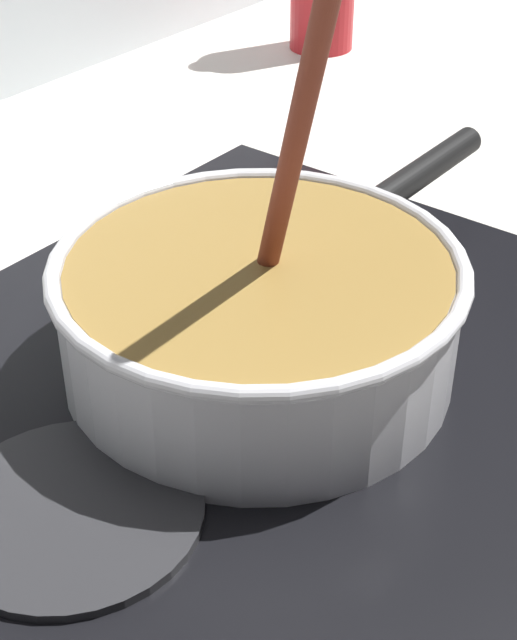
# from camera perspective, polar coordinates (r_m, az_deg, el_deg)

# --- Properties ---
(hob_plate) EXTENTS (0.56, 0.48, 0.01)m
(hob_plate) POSITION_cam_1_polar(r_m,az_deg,el_deg) (0.66, -0.00, -3.39)
(hob_plate) COLOR black
(hob_plate) RESTS_ON ground
(burner_ring) EXTENTS (0.16, 0.16, 0.01)m
(burner_ring) POSITION_cam_1_polar(r_m,az_deg,el_deg) (0.65, -0.00, -2.70)
(burner_ring) COLOR #592D0C
(burner_ring) RESTS_ON hob_plate
(spare_burner) EXTENTS (0.15, 0.15, 0.01)m
(spare_burner) POSITION_cam_1_polar(r_m,az_deg,el_deg) (0.56, -10.90, -10.99)
(spare_burner) COLOR #262628
(spare_burner) RESTS_ON hob_plate
(cooking_pan) EXTENTS (0.42, 0.27, 0.32)m
(cooking_pan) POSITION_cam_1_polar(r_m,az_deg,el_deg) (0.63, 0.08, 0.47)
(cooking_pan) COLOR silver
(cooking_pan) RESTS_ON hob_plate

